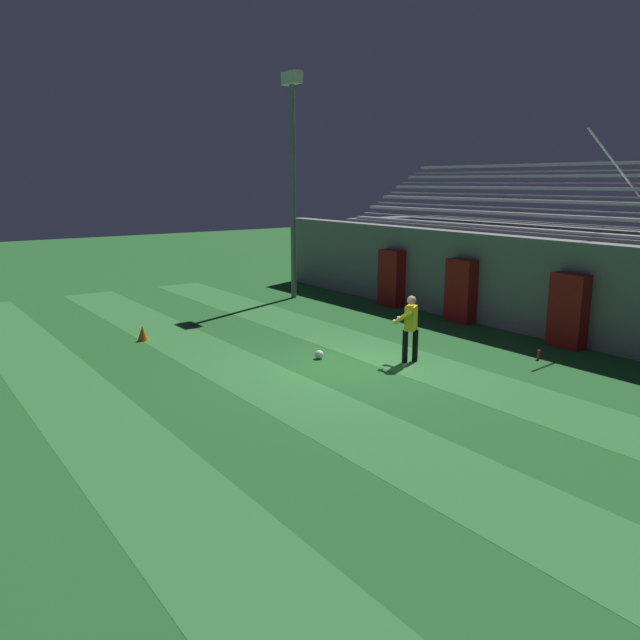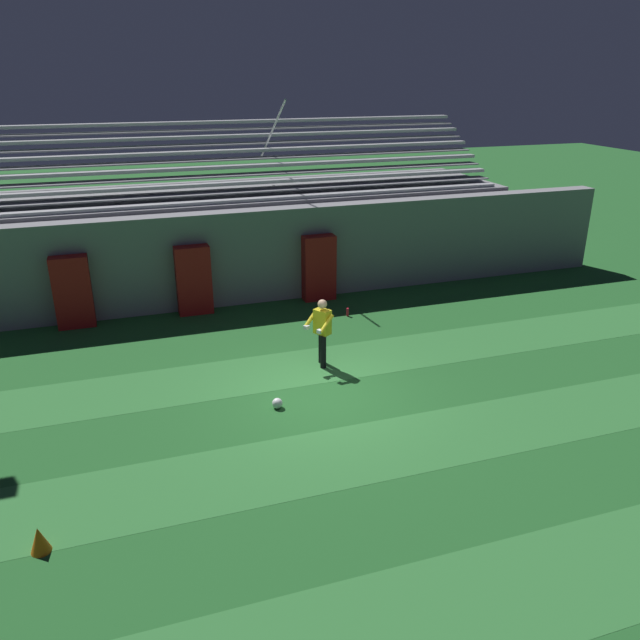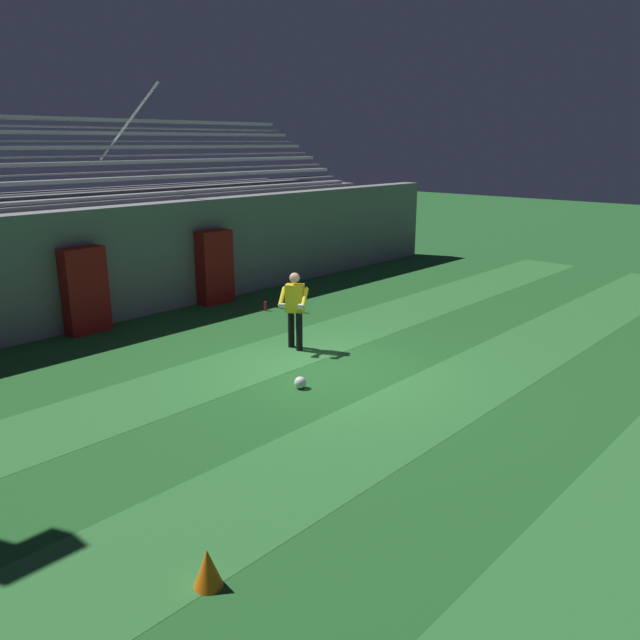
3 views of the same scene
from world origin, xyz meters
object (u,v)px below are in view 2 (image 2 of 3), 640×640
object	(u,v)px
traffic_cone	(39,540)
soccer_ball	(277,403)
padding_pillar_gate_right	(319,268)
padding_pillar_far_left	(73,292)
goalkeeper	(322,328)
water_bottle	(348,312)
padding_pillar_gate_left	(194,280)

from	to	relation	value
traffic_cone	soccer_ball	bearing A→B (deg)	34.11
padding_pillar_gate_right	soccer_ball	xyz separation A→B (m)	(-2.94, -6.10, -0.89)
padding_pillar_far_left	goalkeeper	bearing A→B (deg)	-38.31
padding_pillar_far_left	goalkeeper	distance (m)	7.18
padding_pillar_far_left	soccer_ball	world-z (taller)	padding_pillar_far_left
padding_pillar_gate_right	water_bottle	bearing A→B (deg)	-78.70
padding_pillar_far_left	goalkeeper	xyz separation A→B (m)	(5.64, -4.45, -0.05)
goalkeeper	soccer_ball	xyz separation A→B (m)	(-1.54, -1.64, -0.84)
goalkeeper	soccer_ball	bearing A→B (deg)	-133.07
padding_pillar_gate_right	traffic_cone	xyz separation A→B (m)	(-7.32, -9.06, -0.79)
padding_pillar_far_left	soccer_ball	bearing A→B (deg)	-56.07
padding_pillar_gate_right	water_bottle	world-z (taller)	padding_pillar_gate_right
padding_pillar_far_left	traffic_cone	xyz separation A→B (m)	(-0.28, -9.06, -0.79)
padding_pillar_gate_right	goalkeeper	distance (m)	4.67
padding_pillar_gate_right	traffic_cone	world-z (taller)	padding_pillar_gate_right
padding_pillar_gate_left	water_bottle	bearing A→B (deg)	-21.78
padding_pillar_gate_right	padding_pillar_far_left	distance (m)	7.04
padding_pillar_gate_right	padding_pillar_far_left	world-z (taller)	same
padding_pillar_gate_left	soccer_ball	size ratio (longest dim) A/B	9.09
padding_pillar_gate_right	padding_pillar_far_left	xyz separation A→B (m)	(-7.04, 0.00, 0.00)
soccer_ball	traffic_cone	distance (m)	5.29
padding_pillar_gate_left	soccer_ball	xyz separation A→B (m)	(0.84, -6.10, -0.89)
padding_pillar_gate_right	water_bottle	xyz separation A→B (m)	(0.33, -1.64, -0.88)
padding_pillar_gate_right	goalkeeper	world-z (taller)	padding_pillar_gate_right
padding_pillar_far_left	traffic_cone	bearing A→B (deg)	-91.77
traffic_cone	water_bottle	xyz separation A→B (m)	(7.64, 7.42, -0.09)
goalkeeper	traffic_cone	xyz separation A→B (m)	(-5.92, -4.61, -0.74)
padding_pillar_gate_left	padding_pillar_far_left	distance (m)	3.26
padding_pillar_gate_left	goalkeeper	xyz separation A→B (m)	(2.38, -4.45, -0.05)
water_bottle	soccer_ball	bearing A→B (deg)	-126.23
padding_pillar_gate_left	soccer_ball	world-z (taller)	padding_pillar_gate_left
padding_pillar_gate_left	traffic_cone	size ratio (longest dim) A/B	4.76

